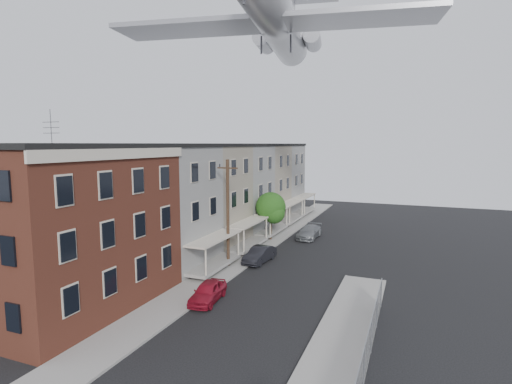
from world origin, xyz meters
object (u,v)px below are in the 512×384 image
utility_pole (228,212)px  car_near (208,292)px  airplane (275,18)px  car_far (309,232)px  street_tree (272,209)px  car_mid (260,255)px

utility_pole → car_near: utility_pole is taller
car_near → airplane: airplane is taller
car_far → airplane: size_ratio=0.17×
utility_pole → airplane: size_ratio=0.31×
car_far → street_tree: bearing=-141.7°
car_near → car_far: 19.81m
car_far → airplane: bearing=-92.4°
car_far → airplane: 22.06m
street_tree → airplane: 18.68m
car_far → utility_pole: bearing=-105.2°
utility_pole → car_far: size_ratio=1.90×
street_tree → airplane: bearing=-68.8°
car_mid → street_tree: bearing=107.3°
street_tree → utility_pole: bearing=-91.9°
street_tree → car_near: (1.67, -17.15, -2.79)m
car_near → car_mid: car_mid is taller
utility_pole → car_near: (2.00, -7.23, -4.02)m
utility_pole → car_near: 8.51m
car_mid → car_far: (1.80, 10.38, 0.00)m
car_mid → airplane: bearing=35.2°
car_mid → utility_pole: bearing=-128.1°
utility_pole → street_tree: 10.00m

